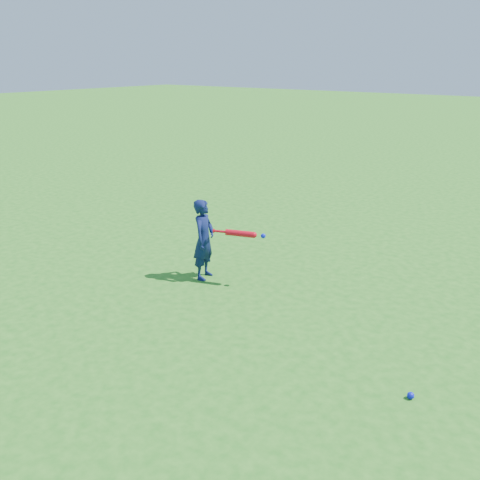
% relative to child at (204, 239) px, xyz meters
% --- Properties ---
extents(ground, '(80.00, 80.00, 0.00)m').
position_rel_child_xyz_m(ground, '(0.24, -0.08, -0.54)').
color(ground, '#22701A').
rests_on(ground, ground).
extents(child, '(0.35, 0.45, 1.08)m').
position_rel_child_xyz_m(child, '(0.00, 0.00, 0.00)').
color(child, '#0F1848').
rests_on(child, ground).
extents(ground_ball_blue, '(0.06, 0.06, 0.06)m').
position_rel_child_xyz_m(ground_ball_blue, '(3.19, -0.99, -0.51)').
color(ground_ball_blue, '#0C14D9').
rests_on(ground_ball_blue, ground).
extents(bat_swing, '(0.67, 0.27, 0.08)m').
position_rel_child_xyz_m(bat_swing, '(0.53, 0.13, 0.15)').
color(bat_swing, red).
rests_on(bat_swing, ground).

